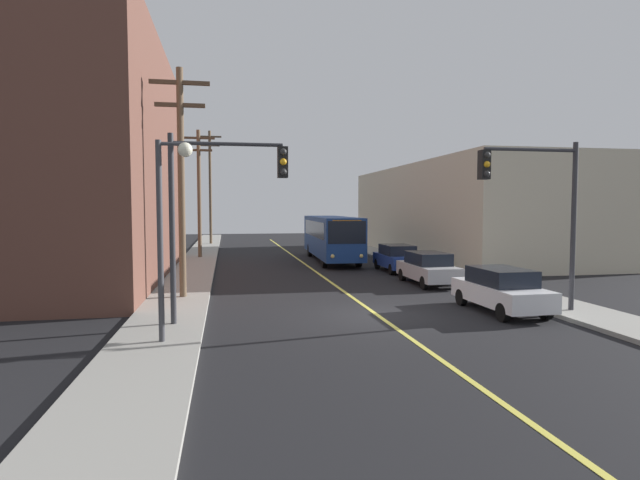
% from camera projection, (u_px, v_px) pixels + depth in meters
% --- Properties ---
extents(ground_plane, '(120.00, 120.00, 0.00)m').
position_uv_depth(ground_plane, '(377.00, 315.00, 18.24)').
color(ground_plane, black).
extents(sidewalk_left, '(2.50, 90.00, 0.15)m').
position_uv_depth(sidewalk_left, '(189.00, 280.00, 26.74)').
color(sidewalk_left, gray).
rests_on(sidewalk_left, ground).
extents(sidewalk_right, '(2.50, 90.00, 0.15)m').
position_uv_depth(sidewalk_right, '(448.00, 273.00, 29.36)').
color(sidewalk_right, gray).
rests_on(sidewalk_right, ground).
extents(lane_stripe_center, '(0.16, 60.00, 0.01)m').
position_uv_depth(lane_stripe_center, '(310.00, 267.00, 32.96)').
color(lane_stripe_center, '#D8CC4C').
rests_on(lane_stripe_center, ground).
extents(building_left_brick, '(10.00, 21.95, 12.41)m').
position_uv_depth(building_left_brick, '(70.00, 164.00, 27.42)').
color(building_left_brick, brown).
rests_on(building_left_brick, ground).
extents(building_right_warehouse, '(12.00, 26.72, 7.21)m').
position_uv_depth(building_right_warehouse, '(470.00, 211.00, 41.97)').
color(building_right_warehouse, beige).
rests_on(building_right_warehouse, ground).
extents(city_bus, '(3.04, 12.23, 3.20)m').
position_uv_depth(city_bus, '(331.00, 236.00, 36.98)').
color(city_bus, navy).
rests_on(city_bus, ground).
extents(parked_car_white, '(1.87, 4.42, 1.62)m').
position_uv_depth(parked_car_white, '(501.00, 289.00, 18.72)').
color(parked_car_white, silver).
rests_on(parked_car_white, ground).
extents(parked_car_silver, '(1.83, 4.41, 1.62)m').
position_uv_depth(parked_car_silver, '(428.00, 268.00, 25.49)').
color(parked_car_silver, '#B7B7BC').
rests_on(parked_car_silver, ground).
extents(parked_car_blue, '(1.88, 4.43, 1.62)m').
position_uv_depth(parked_car_blue, '(397.00, 258.00, 30.75)').
color(parked_car_blue, navy).
rests_on(parked_car_blue, ground).
extents(utility_pole_near, '(2.40, 0.28, 9.35)m').
position_uv_depth(utility_pole_near, '(181.00, 172.00, 20.89)').
color(utility_pole_near, brown).
rests_on(utility_pole_near, sidewalk_left).
extents(utility_pole_mid, '(2.40, 0.28, 9.50)m').
position_uv_depth(utility_pole_mid, '(199.00, 187.00, 38.23)').
color(utility_pole_mid, brown).
rests_on(utility_pole_mid, sidewalk_left).
extents(utility_pole_far, '(2.40, 0.28, 11.65)m').
position_uv_depth(utility_pole_far, '(210.00, 182.00, 52.90)').
color(utility_pole_far, brown).
rests_on(utility_pole_far, sidewalk_left).
extents(traffic_signal_left_corner, '(3.75, 0.48, 6.00)m').
position_uv_depth(traffic_signal_left_corner, '(221.00, 193.00, 16.24)').
color(traffic_signal_left_corner, '#2D2D33').
rests_on(traffic_signal_left_corner, sidewalk_left).
extents(traffic_signal_right_corner, '(3.75, 0.48, 6.00)m').
position_uv_depth(traffic_signal_right_corner, '(536.00, 194.00, 17.88)').
color(traffic_signal_right_corner, '#2D2D33').
rests_on(traffic_signal_right_corner, sidewalk_right).
extents(street_lamp_left, '(0.98, 0.40, 5.50)m').
position_uv_depth(street_lamp_left, '(168.00, 211.00, 13.88)').
color(street_lamp_left, '#38383D').
rests_on(street_lamp_left, sidewalk_left).
extents(fire_hydrant, '(0.44, 0.26, 0.84)m').
position_uv_depth(fire_hydrant, '(507.00, 282.00, 22.41)').
color(fire_hydrant, red).
rests_on(fire_hydrant, sidewalk_right).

